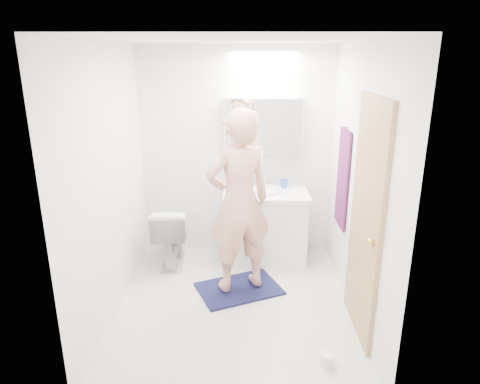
{
  "coord_description": "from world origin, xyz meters",
  "views": [
    {
      "loc": [
        0.09,
        -3.59,
        2.29
      ],
      "look_at": [
        0.05,
        0.25,
        1.05
      ],
      "focal_mm": 32.06,
      "sensor_mm": 36.0,
      "label": 1
    }
  ],
  "objects_px": {
    "toilet": "(171,235)",
    "soap_bottle_b": "(249,180)",
    "toilet_paper_roll": "(328,360)",
    "soap_bottle_a": "(237,179)",
    "medicine_cabinet": "(263,128)",
    "vanity_cabinet": "(265,228)",
    "toothbrush_cup": "(284,184)",
    "person": "(239,202)"
  },
  "relations": [
    {
      "from": "medicine_cabinet",
      "to": "soap_bottle_b",
      "type": "bearing_deg",
      "value": -169.44
    },
    {
      "from": "soap_bottle_a",
      "to": "toothbrush_cup",
      "type": "height_order",
      "value": "soap_bottle_a"
    },
    {
      "from": "soap_bottle_a",
      "to": "soap_bottle_b",
      "type": "relative_size",
      "value": 1.29
    },
    {
      "from": "soap_bottle_a",
      "to": "vanity_cabinet",
      "type": "bearing_deg",
      "value": -25.08
    },
    {
      "from": "medicine_cabinet",
      "to": "toothbrush_cup",
      "type": "distance_m",
      "value": 0.68
    },
    {
      "from": "medicine_cabinet",
      "to": "toothbrush_cup",
      "type": "relative_size",
      "value": 8.6
    },
    {
      "from": "vanity_cabinet",
      "to": "toothbrush_cup",
      "type": "distance_m",
      "value": 0.55
    },
    {
      "from": "vanity_cabinet",
      "to": "soap_bottle_a",
      "type": "height_order",
      "value": "soap_bottle_a"
    },
    {
      "from": "vanity_cabinet",
      "to": "soap_bottle_b",
      "type": "bearing_deg",
      "value": 137.08
    },
    {
      "from": "soap_bottle_b",
      "to": "toilet_paper_roll",
      "type": "bearing_deg",
      "value": -73.33
    },
    {
      "from": "person",
      "to": "soap_bottle_b",
      "type": "relative_size",
      "value": 10.39
    },
    {
      "from": "person",
      "to": "toothbrush_cup",
      "type": "height_order",
      "value": "person"
    },
    {
      "from": "soap_bottle_b",
      "to": "toothbrush_cup",
      "type": "relative_size",
      "value": 1.69
    },
    {
      "from": "medicine_cabinet",
      "to": "toilet_paper_roll",
      "type": "height_order",
      "value": "medicine_cabinet"
    },
    {
      "from": "soap_bottle_b",
      "to": "toilet",
      "type": "bearing_deg",
      "value": -161.32
    },
    {
      "from": "medicine_cabinet",
      "to": "toilet",
      "type": "distance_m",
      "value": 1.58
    },
    {
      "from": "person",
      "to": "toilet_paper_roll",
      "type": "xyz_separation_m",
      "value": [
        0.7,
        -1.11,
        -0.9
      ]
    },
    {
      "from": "toilet",
      "to": "soap_bottle_a",
      "type": "distance_m",
      "value": 0.98
    },
    {
      "from": "soap_bottle_a",
      "to": "medicine_cabinet",
      "type": "bearing_deg",
      "value": 11.77
    },
    {
      "from": "medicine_cabinet",
      "to": "toothbrush_cup",
      "type": "xyz_separation_m",
      "value": [
        0.25,
        -0.05,
        -0.63
      ]
    },
    {
      "from": "soap_bottle_a",
      "to": "toilet",
      "type": "bearing_deg",
      "value": -160.43
    },
    {
      "from": "toilet_paper_roll",
      "to": "soap_bottle_a",
      "type": "bearing_deg",
      "value": 110.24
    },
    {
      "from": "person",
      "to": "medicine_cabinet",
      "type": "bearing_deg",
      "value": -129.32
    },
    {
      "from": "soap_bottle_a",
      "to": "toothbrush_cup",
      "type": "bearing_deg",
      "value": 1.07
    },
    {
      "from": "person",
      "to": "soap_bottle_b",
      "type": "height_order",
      "value": "person"
    },
    {
      "from": "vanity_cabinet",
      "to": "soap_bottle_b",
      "type": "relative_size",
      "value": 5.21
    },
    {
      "from": "toothbrush_cup",
      "to": "medicine_cabinet",
      "type": "bearing_deg",
      "value": 168.55
    },
    {
      "from": "medicine_cabinet",
      "to": "toilet_paper_roll",
      "type": "relative_size",
      "value": 8.0
    },
    {
      "from": "vanity_cabinet",
      "to": "toilet_paper_roll",
      "type": "bearing_deg",
      "value": -77.46
    },
    {
      "from": "person",
      "to": "soap_bottle_a",
      "type": "height_order",
      "value": "person"
    },
    {
      "from": "toothbrush_cup",
      "to": "toilet",
      "type": "bearing_deg",
      "value": -167.88
    },
    {
      "from": "medicine_cabinet",
      "to": "person",
      "type": "distance_m",
      "value": 1.1
    },
    {
      "from": "toilet",
      "to": "person",
      "type": "distance_m",
      "value": 1.14
    },
    {
      "from": "toothbrush_cup",
      "to": "vanity_cabinet",
      "type": "bearing_deg",
      "value": -143.24
    },
    {
      "from": "person",
      "to": "toilet_paper_roll",
      "type": "relative_size",
      "value": 16.32
    },
    {
      "from": "soap_bottle_b",
      "to": "toilet_paper_roll",
      "type": "height_order",
      "value": "soap_bottle_b"
    },
    {
      "from": "vanity_cabinet",
      "to": "toilet",
      "type": "xyz_separation_m",
      "value": [
        -1.07,
        -0.11,
        -0.04
      ]
    },
    {
      "from": "toilet",
      "to": "soap_bottle_b",
      "type": "distance_m",
      "value": 1.08
    },
    {
      "from": "soap_bottle_a",
      "to": "toilet_paper_roll",
      "type": "relative_size",
      "value": 2.02
    },
    {
      "from": "person",
      "to": "soap_bottle_b",
      "type": "distance_m",
      "value": 0.9
    },
    {
      "from": "vanity_cabinet",
      "to": "toothbrush_cup",
      "type": "height_order",
      "value": "toothbrush_cup"
    },
    {
      "from": "vanity_cabinet",
      "to": "medicine_cabinet",
      "type": "xyz_separation_m",
      "value": [
        -0.03,
        0.21,
        1.11
      ]
    }
  ]
}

